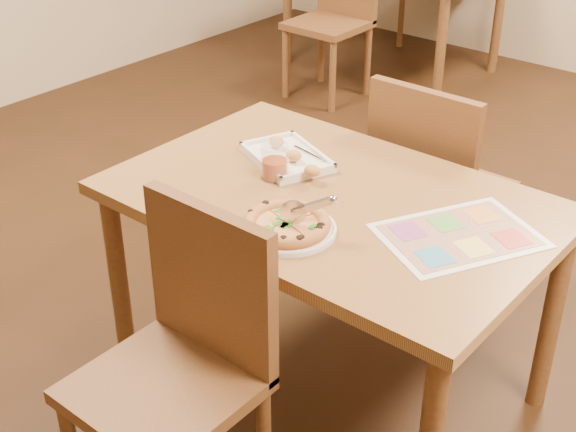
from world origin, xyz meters
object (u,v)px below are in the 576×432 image
Objects in this scene: chair_near at (188,335)px; dining_table at (331,220)px; menu at (459,235)px; pizza_cutter at (307,208)px; chair_far at (432,171)px; pizza at (287,224)px; appetizer_tray at (288,158)px; bg_chair_near at (338,2)px; plate at (288,230)px; glass_tumbler at (275,164)px.

dining_table is at bearing 90.00° from chair_near.
pizza_cutter is at bearing -141.95° from menu.
chair_far is 1.95× the size of pizza.
pizza_cutter is at bearing -70.14° from dining_table.
pizza_cutter is (0.08, 0.38, 0.23)m from chair_near.
chair_near is at bearing -122.42° from menu.
dining_table is 3.67× the size of appetizer_tray.
pizza_cutter is 0.45m from appetizer_tray.
plate is at bearing -56.20° from bg_chair_near.
bg_chair_near is at bearing 123.74° from pizza.
pizza is 0.08m from pizza_cutter.
pizza_cutter is (0.05, 0.02, 0.07)m from plate.
plate is at bearing -43.23° from glass_tumbler.
chair_far reaches higher than menu.
bg_chair_near reaches higher than dining_table.
plate reaches higher than dining_table.
appetizer_tray is 0.65m from menu.
dining_table is at bearing 97.55° from pizza.
pizza_cutter reaches higher than plate.
chair_near is 1.20m from chair_far.
pizza_cutter reaches higher than menu.
chair_far is at bearing 90.00° from dining_table.
appetizer_tray is (-0.24, -0.51, 0.17)m from chair_far.
glass_tumbler reaches higher than menu.
chair_near is 0.46m from pizza_cutter.
pizza_cutter is (0.08, -0.82, 0.23)m from chair_far.
chair_far reaches higher than plate.
glass_tumbler reaches higher than plate.
pizza is 2.20× the size of glass_tumbler.
chair_far is 0.87m from pizza.
glass_tumbler reaches higher than appetizer_tray.
chair_far is 1.13× the size of menu.
menu is (2.01, -2.16, 0.16)m from bg_chair_near.
dining_table is 11.89× the size of glass_tumbler.
chair_far reaches higher than appetizer_tray.
dining_table is at bearing 97.87° from plate.
glass_tumbler is at bearing -57.81° from bg_chair_near.
plate is (0.03, 0.36, 0.16)m from chair_near.
pizza_cutter is 0.29× the size of menu.
bg_chair_near is 3.92× the size of pizza_cutter.
appetizer_tray reaches higher than pizza.
dining_table is 4.89× the size of plate.
menu is at bearing 5.15° from dining_table.
menu is (0.65, -0.06, -0.01)m from appetizer_tray.
chair_far is (-0.00, 0.60, -0.07)m from dining_table.
glass_tumbler is at bearing -71.37° from appetizer_tray.
pizza_cutter is at bearing 26.86° from plate.
dining_table is at bearing 70.65° from pizza_cutter.
chair_far is at bearing 125.65° from menu.
chair_far reaches higher than dining_table.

